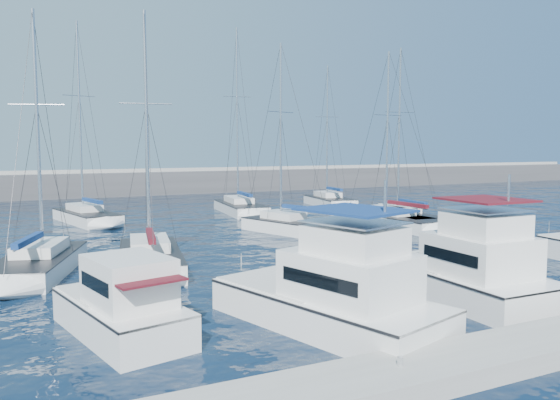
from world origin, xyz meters
name	(u,v)px	position (x,y,z in m)	size (l,w,h in m)	color
ground	(389,272)	(0.00, 0.00, 0.00)	(220.00, 220.00, 0.00)	black
breakwater	(154,186)	(0.00, 52.00, 1.05)	(160.00, 6.00, 4.45)	#424244
dock_cleat_near_port	(400,361)	(-8.00, -11.00, 0.72)	(0.16, 0.16, 0.25)	silver
motor_yacht_port_outer	(123,309)	(-13.84, -3.82, 0.94)	(3.97, 6.64, 3.20)	silver
motor_yacht_port_inner	(335,297)	(-7.07, -6.21, 1.13)	(5.96, 9.45, 4.69)	silver
motor_yacht_stbd_inner	(468,272)	(-0.11, -5.46, 1.13)	(3.91, 8.07, 4.69)	silver
sailboat_mid_a	(38,264)	(-16.05, 7.34, 0.51)	(5.49, 8.72, 13.46)	silver
sailboat_mid_b	(150,259)	(-10.73, 6.18, 0.51)	(4.50, 8.82, 13.71)	silver
sailboat_mid_c	(287,225)	(1.18, 13.92, 0.53)	(5.15, 7.71, 14.26)	silver
sailboat_mid_d	(393,220)	(10.07, 12.77, 0.50)	(3.64, 9.75, 14.19)	silver
sailboat_mid_e	(402,218)	(11.69, 13.65, 0.52)	(3.97, 8.61, 14.73)	silver
sailboat_back_a	(87,216)	(-11.66, 26.02, 0.55)	(4.92, 9.13, 17.08)	silver
sailboat_back_b	(240,207)	(2.51, 26.69, 0.55)	(4.14, 9.54, 18.02)	silver
sailboat_back_c	(329,201)	(13.42, 28.18, 0.53)	(4.06, 8.10, 15.36)	silver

